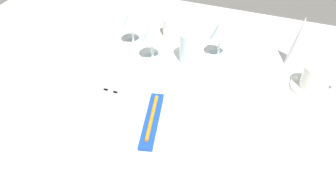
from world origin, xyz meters
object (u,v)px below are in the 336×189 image
at_px(wine_glass_centre, 132,19).
at_px(coffee_cup_left, 317,77).
at_px(spoon_soup, 213,129).
at_px(drink_tumbler, 190,49).
at_px(coffee_cup_right, 174,27).
at_px(wine_glass_far, 221,31).
at_px(toothbrush_package, 152,120).
at_px(fork_inner, 94,104).
at_px(napkin_folded, 300,41).
at_px(wine_glass_left, 152,33).
at_px(fork_outer, 106,105).
at_px(dinner_plate, 152,124).

bearing_deg(wine_glass_centre, coffee_cup_left, -3.91).
bearing_deg(spoon_soup, wine_glass_centre, 140.19).
xyz_separation_m(spoon_soup, drink_tumbler, (-0.16, 0.29, 0.04)).
xyz_separation_m(spoon_soup, wine_glass_centre, (-0.38, 0.32, 0.09)).
bearing_deg(coffee_cup_right, drink_tumbler, -50.75).
relative_size(wine_glass_centre, wine_glass_far, 0.99).
distance_m(toothbrush_package, drink_tumbler, 0.34).
xyz_separation_m(fork_inner, napkin_folded, (0.52, 0.42, 0.08)).
relative_size(wine_glass_left, drink_tumbler, 1.36).
distance_m(fork_outer, wine_glass_centre, 0.36).
height_order(wine_glass_centre, wine_glass_far, wine_glass_far).
height_order(drink_tumbler, napkin_folded, napkin_folded).
bearing_deg(napkin_folded, spoon_soup, -113.38).
height_order(spoon_soup, coffee_cup_right, coffee_cup_right).
bearing_deg(spoon_soup, toothbrush_package, -162.89).
distance_m(fork_inner, coffee_cup_right, 0.45).
height_order(dinner_plate, toothbrush_package, toothbrush_package).
distance_m(wine_glass_left, drink_tumbler, 0.14).
relative_size(toothbrush_package, spoon_soup, 0.92).
xyz_separation_m(dinner_plate, toothbrush_package, (-0.00, 0.00, 0.02)).
height_order(spoon_soup, wine_glass_far, wine_glass_far).
relative_size(fork_inner, coffee_cup_right, 2.25).
xyz_separation_m(dinner_plate, spoon_soup, (0.16, 0.05, -0.01)).
relative_size(fork_inner, wine_glass_left, 1.62).
xyz_separation_m(dinner_plate, napkin_folded, (0.33, 0.44, 0.08)).
height_order(spoon_soup, wine_glass_centre, wine_glass_centre).
relative_size(coffee_cup_right, drink_tumbler, 0.98).
distance_m(coffee_cup_left, drink_tumbler, 0.40).
height_order(fork_outer, spoon_soup, spoon_soup).
relative_size(dinner_plate, coffee_cup_right, 2.56).
height_order(coffee_cup_left, coffee_cup_right, coffee_cup_left).
distance_m(wine_glass_far, drink_tumbler, 0.11).
bearing_deg(coffee_cup_right, toothbrush_package, -76.99).
bearing_deg(spoon_soup, drink_tumbler, 119.10).
relative_size(dinner_plate, napkin_folded, 1.50).
xyz_separation_m(toothbrush_package, napkin_folded, (0.33, 0.44, 0.06)).
distance_m(wine_glass_centre, wine_glass_far, 0.31).
relative_size(coffee_cup_left, napkin_folded, 0.62).
distance_m(coffee_cup_left, napkin_folded, 0.14).
xyz_separation_m(dinner_plate, wine_glass_left, (-0.13, 0.30, 0.09)).
xyz_separation_m(wine_glass_centre, wine_glass_far, (0.31, 0.03, -0.00)).
height_order(fork_inner, coffee_cup_right, coffee_cup_right).
bearing_deg(wine_glass_far, fork_inner, -125.90).
height_order(fork_inner, wine_glass_far, wine_glass_far).
height_order(spoon_soup, coffee_cup_left, coffee_cup_left).
relative_size(coffee_cup_left, wine_glass_centre, 0.79).
distance_m(dinner_plate, fork_outer, 0.16).
relative_size(spoon_soup, napkin_folded, 1.32).
bearing_deg(spoon_soup, dinner_plate, -162.89).
height_order(wine_glass_centre, napkin_folded, napkin_folded).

